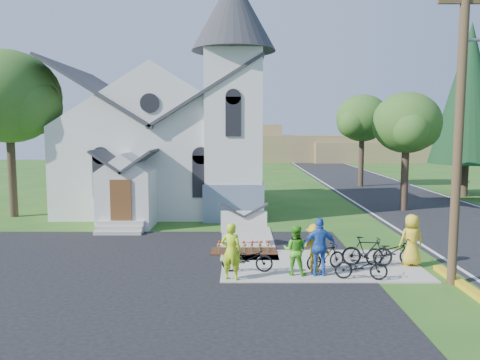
{
  "coord_description": "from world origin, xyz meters",
  "views": [
    {
      "loc": [
        -1.37,
        -15.79,
        4.83
      ],
      "look_at": [
        -1.36,
        5.0,
        2.6
      ],
      "focal_mm": 35.0,
      "sensor_mm": 36.0,
      "label": 1
    }
  ],
  "objects_px": {
    "cyclist_3": "(314,247)",
    "bike_3": "(367,251)",
    "bike_1": "(326,256)",
    "bike_2": "(361,266)",
    "bike_0": "(247,259)",
    "cyclist_4": "(412,240)",
    "bike_4": "(391,252)",
    "cyclist_1": "(295,250)",
    "cyclist_0": "(231,251)",
    "cyclist_2": "(320,247)",
    "utility_pole": "(462,111)",
    "church_sign": "(244,222)"
  },
  "relations": [
    {
      "from": "bike_1",
      "to": "bike_4",
      "type": "xyz_separation_m",
      "value": [
        2.42,
        0.48,
        0.04
      ]
    },
    {
      "from": "bike_2",
      "to": "bike_4",
      "type": "height_order",
      "value": "bike_4"
    },
    {
      "from": "utility_pole",
      "to": "cyclist_4",
      "type": "distance_m",
      "value": 4.86
    },
    {
      "from": "cyclist_0",
      "to": "bike_0",
      "type": "distance_m",
      "value": 1.08
    },
    {
      "from": "cyclist_3",
      "to": "bike_3",
      "type": "height_order",
      "value": "cyclist_3"
    },
    {
      "from": "utility_pole",
      "to": "cyclist_1",
      "type": "bearing_deg",
      "value": 170.41
    },
    {
      "from": "bike_0",
      "to": "cyclist_1",
      "type": "distance_m",
      "value": 1.64
    },
    {
      "from": "church_sign",
      "to": "bike_4",
      "type": "bearing_deg",
      "value": -28.55
    },
    {
      "from": "cyclist_0",
      "to": "bike_0",
      "type": "height_order",
      "value": "cyclist_0"
    },
    {
      "from": "bike_3",
      "to": "cyclist_4",
      "type": "xyz_separation_m",
      "value": [
        1.59,
        0.1,
        0.39
      ]
    },
    {
      "from": "cyclist_3",
      "to": "bike_0",
      "type": "bearing_deg",
      "value": 8.23
    },
    {
      "from": "bike_1",
      "to": "bike_2",
      "type": "bearing_deg",
      "value": -162.88
    },
    {
      "from": "cyclist_1",
      "to": "bike_3",
      "type": "height_order",
      "value": "cyclist_1"
    },
    {
      "from": "bike_2",
      "to": "cyclist_4",
      "type": "xyz_separation_m",
      "value": [
        2.18,
        1.58,
        0.48
      ]
    },
    {
      "from": "bike_4",
      "to": "bike_1",
      "type": "bearing_deg",
      "value": 94.42
    },
    {
      "from": "church_sign",
      "to": "cyclist_2",
      "type": "distance_m",
      "value": 4.69
    },
    {
      "from": "utility_pole",
      "to": "bike_1",
      "type": "bearing_deg",
      "value": 159.84
    },
    {
      "from": "cyclist_4",
      "to": "bike_2",
      "type": "bearing_deg",
      "value": 26.96
    },
    {
      "from": "bike_0",
      "to": "cyclist_4",
      "type": "distance_m",
      "value": 5.88
    },
    {
      "from": "bike_1",
      "to": "cyclist_2",
      "type": "relative_size",
      "value": 0.79
    },
    {
      "from": "bike_2",
      "to": "cyclist_4",
      "type": "height_order",
      "value": "cyclist_4"
    },
    {
      "from": "cyclist_1",
      "to": "bike_4",
      "type": "xyz_separation_m",
      "value": [
        3.53,
        1.04,
        -0.33
      ]
    },
    {
      "from": "church_sign",
      "to": "bike_1",
      "type": "height_order",
      "value": "church_sign"
    },
    {
      "from": "cyclist_0",
      "to": "bike_0",
      "type": "xyz_separation_m",
      "value": [
        0.53,
        0.81,
        -0.47
      ]
    },
    {
      "from": "cyclist_0",
      "to": "bike_3",
      "type": "distance_m",
      "value": 5.0
    },
    {
      "from": "utility_pole",
      "to": "cyclist_1",
      "type": "height_order",
      "value": "utility_pole"
    },
    {
      "from": "utility_pole",
      "to": "bike_1",
      "type": "height_order",
      "value": "utility_pole"
    },
    {
      "from": "cyclist_0",
      "to": "cyclist_3",
      "type": "bearing_deg",
      "value": -147.84
    },
    {
      "from": "utility_pole",
      "to": "bike_4",
      "type": "relative_size",
      "value": 5.32
    },
    {
      "from": "bike_0",
      "to": "bike_1",
      "type": "height_order",
      "value": "bike_1"
    },
    {
      "from": "utility_pole",
      "to": "bike_4",
      "type": "distance_m",
      "value": 5.38
    },
    {
      "from": "bike_2",
      "to": "cyclist_3",
      "type": "distance_m",
      "value": 1.68
    },
    {
      "from": "utility_pole",
      "to": "bike_1",
      "type": "xyz_separation_m",
      "value": [
        -3.78,
        1.39,
        -4.9
      ]
    },
    {
      "from": "bike_2",
      "to": "cyclist_4",
      "type": "relative_size",
      "value": 0.91
    },
    {
      "from": "church_sign",
      "to": "bike_3",
      "type": "distance_m",
      "value": 5.23
    },
    {
      "from": "cyclist_1",
      "to": "cyclist_4",
      "type": "height_order",
      "value": "cyclist_4"
    },
    {
      "from": "cyclist_2",
      "to": "cyclist_1",
      "type": "bearing_deg",
      "value": -9.72
    },
    {
      "from": "cyclist_1",
      "to": "cyclist_2",
      "type": "height_order",
      "value": "cyclist_2"
    },
    {
      "from": "cyclist_0",
      "to": "cyclist_1",
      "type": "distance_m",
      "value": 2.17
    },
    {
      "from": "church_sign",
      "to": "utility_pole",
      "type": "height_order",
      "value": "utility_pole"
    },
    {
      "from": "bike_0",
      "to": "cyclist_4",
      "type": "xyz_separation_m",
      "value": [
        5.82,
        0.77,
        0.46
      ]
    },
    {
      "from": "cyclist_0",
      "to": "cyclist_3",
      "type": "distance_m",
      "value": 2.97
    },
    {
      "from": "utility_pole",
      "to": "cyclist_3",
      "type": "bearing_deg",
      "value": 163.67
    },
    {
      "from": "bike_0",
      "to": "bike_4",
      "type": "height_order",
      "value": "bike_4"
    },
    {
      "from": "bike_0",
      "to": "bike_2",
      "type": "bearing_deg",
      "value": -100.5
    },
    {
      "from": "bike_0",
      "to": "church_sign",
      "type": "bearing_deg",
      "value": 3.39
    },
    {
      "from": "utility_pole",
      "to": "cyclist_0",
      "type": "bearing_deg",
      "value": 177.55
    },
    {
      "from": "bike_4",
      "to": "cyclist_3",
      "type": "bearing_deg",
      "value": 95.91
    },
    {
      "from": "cyclist_0",
      "to": "utility_pole",
      "type": "bearing_deg",
      "value": -168.57
    },
    {
      "from": "bike_3",
      "to": "cyclist_4",
      "type": "height_order",
      "value": "cyclist_4"
    }
  ]
}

